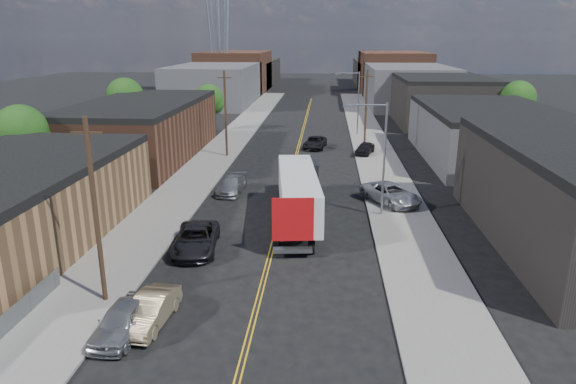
% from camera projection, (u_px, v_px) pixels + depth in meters
% --- Properties ---
extents(ground, '(260.00, 260.00, 0.00)m').
position_uv_depth(ground, '(302.00, 134.00, 74.80)').
color(ground, black).
rests_on(ground, ground).
extents(centerline, '(0.32, 120.00, 0.01)m').
position_uv_depth(centerline, '(296.00, 158.00, 60.49)').
color(centerline, gold).
rests_on(centerline, ground).
extents(sidewalk_left, '(5.00, 140.00, 0.15)m').
position_uv_depth(sidewalk_left, '(216.00, 156.00, 61.14)').
color(sidewalk_left, slate).
rests_on(sidewalk_left, ground).
extents(sidewalk_right, '(5.00, 140.00, 0.15)m').
position_uv_depth(sidewalk_right, '(377.00, 158.00, 59.80)').
color(sidewalk_right, slate).
rests_on(sidewalk_right, ground).
extents(warehouse_tan, '(12.00, 22.00, 5.60)m').
position_uv_depth(warehouse_tan, '(11.00, 202.00, 35.19)').
color(warehouse_tan, '#926843').
rests_on(warehouse_tan, ground).
extents(warehouse_brown, '(12.00, 26.00, 6.60)m').
position_uv_depth(warehouse_brown, '(142.00, 129.00, 59.85)').
color(warehouse_brown, '#522F21').
rests_on(warehouse_brown, ground).
extents(industrial_right_b, '(14.00, 24.00, 6.10)m').
position_uv_depth(industrial_right_b, '(487.00, 133.00, 59.01)').
color(industrial_right_b, '#3E3E41').
rests_on(industrial_right_b, ground).
extents(industrial_right_c, '(14.00, 22.00, 7.60)m').
position_uv_depth(industrial_right_c, '(440.00, 100.00, 83.60)').
color(industrial_right_c, black).
rests_on(industrial_right_c, ground).
extents(skyline_left_a, '(16.00, 30.00, 8.00)m').
position_uv_depth(skyline_left_a, '(216.00, 84.00, 108.45)').
color(skyline_left_a, '#3E3E41').
rests_on(skyline_left_a, ground).
extents(skyline_right_a, '(16.00, 30.00, 8.00)m').
position_uv_depth(skyline_right_a, '(407.00, 86.00, 105.63)').
color(skyline_right_a, '#3E3E41').
rests_on(skyline_right_a, ground).
extents(skyline_left_b, '(16.00, 26.00, 10.00)m').
position_uv_depth(skyline_left_b, '(236.00, 72.00, 132.01)').
color(skyline_left_b, '#522F21').
rests_on(skyline_left_b, ground).
extents(skyline_right_b, '(16.00, 26.00, 10.00)m').
position_uv_depth(skyline_right_b, '(393.00, 72.00, 129.19)').
color(skyline_right_b, '#522F21').
rests_on(skyline_right_b, ground).
extents(skyline_left_c, '(16.00, 40.00, 7.00)m').
position_uv_depth(skyline_left_c, '(247.00, 72.00, 151.53)').
color(skyline_left_c, black).
rests_on(skyline_left_c, ground).
extents(skyline_right_c, '(16.00, 40.00, 7.00)m').
position_uv_depth(skyline_right_c, '(384.00, 73.00, 148.71)').
color(skyline_right_c, black).
rests_on(skyline_right_c, ground).
extents(streetlight_near, '(3.39, 0.25, 9.00)m').
position_uv_depth(streetlight_near, '(379.00, 150.00, 39.32)').
color(streetlight_near, gray).
rests_on(streetlight_near, ground).
extents(streetlight_far, '(3.39, 0.25, 9.00)m').
position_uv_depth(streetlight_far, '(356.00, 98.00, 72.72)').
color(streetlight_far, gray).
rests_on(streetlight_far, ground).
extents(utility_pole_left_near, '(1.60, 0.26, 10.00)m').
position_uv_depth(utility_pole_left_near, '(96.00, 212.00, 26.18)').
color(utility_pole_left_near, black).
rests_on(utility_pole_left_near, ground).
extents(utility_pole_left_far, '(1.60, 0.26, 10.00)m').
position_uv_depth(utility_pole_left_far, '(226.00, 113.00, 59.58)').
color(utility_pole_left_far, black).
rests_on(utility_pole_left_far, ground).
extents(utility_pole_right, '(1.60, 0.26, 10.00)m').
position_uv_depth(utility_pole_right, '(366.00, 111.00, 61.28)').
color(utility_pole_right, black).
rests_on(utility_pole_right, ground).
extents(tree_left_near, '(4.85, 4.76, 7.91)m').
position_uv_depth(tree_left_near, '(22.00, 135.00, 46.36)').
color(tree_left_near, black).
rests_on(tree_left_near, ground).
extents(tree_left_mid, '(5.10, 5.04, 8.37)m').
position_uv_depth(tree_left_mid, '(126.00, 99.00, 70.13)').
color(tree_left_mid, black).
rests_on(tree_left_mid, ground).
extents(tree_left_far, '(4.35, 4.20, 6.97)m').
position_uv_depth(tree_left_far, '(209.00, 100.00, 76.37)').
color(tree_left_far, black).
rests_on(tree_left_far, ground).
extents(tree_right_far, '(4.85, 4.76, 7.91)m').
position_uv_depth(tree_right_far, '(518.00, 101.00, 71.18)').
color(tree_right_far, black).
rests_on(tree_right_far, ground).
extents(semi_truck, '(3.96, 15.79, 4.07)m').
position_uv_depth(semi_truck, '(299.00, 190.00, 39.74)').
color(semi_truck, '#BDBDBD').
rests_on(semi_truck, ground).
extents(car_left_a, '(2.11, 4.71, 1.57)m').
position_uv_depth(car_left_a, '(122.00, 320.00, 24.37)').
color(car_left_a, gray).
rests_on(car_left_a, ground).
extents(car_left_b, '(2.00, 4.69, 1.50)m').
position_uv_depth(car_left_b, '(151.00, 310.00, 25.32)').
color(car_left_b, '#837555').
rests_on(car_left_b, ground).
extents(car_left_c, '(3.36, 6.16, 1.64)m').
position_uv_depth(car_left_c, '(196.00, 239.00, 34.05)').
color(car_left_c, black).
rests_on(car_left_c, ground).
extents(car_left_d, '(2.43, 5.15, 1.45)m').
position_uv_depth(car_left_d, '(232.00, 185.00, 46.74)').
color(car_left_d, gray).
rests_on(car_left_d, ground).
extents(car_right_lot_a, '(5.41, 6.49, 1.65)m').
position_uv_depth(car_right_lot_a, '(391.00, 194.00, 43.35)').
color(car_right_lot_a, '#B0B1B5').
rests_on(car_right_lot_a, sidewalk_right).
extents(car_right_lot_c, '(2.93, 4.48, 1.42)m').
position_uv_depth(car_right_lot_c, '(365.00, 148.00, 61.47)').
color(car_right_lot_c, black).
rests_on(car_right_lot_c, sidewalk_right).
extents(car_ahead_truck, '(3.17, 5.64, 1.49)m').
position_uv_depth(car_ahead_truck, '(315.00, 143.00, 65.36)').
color(car_ahead_truck, black).
rests_on(car_ahead_truck, ground).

